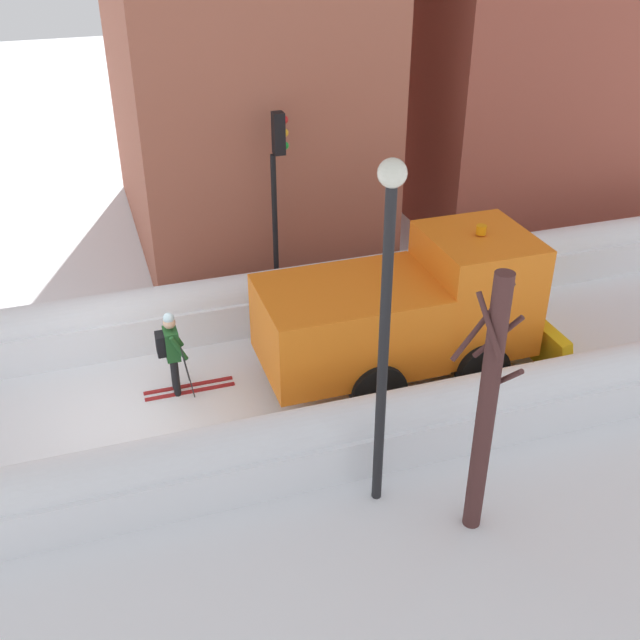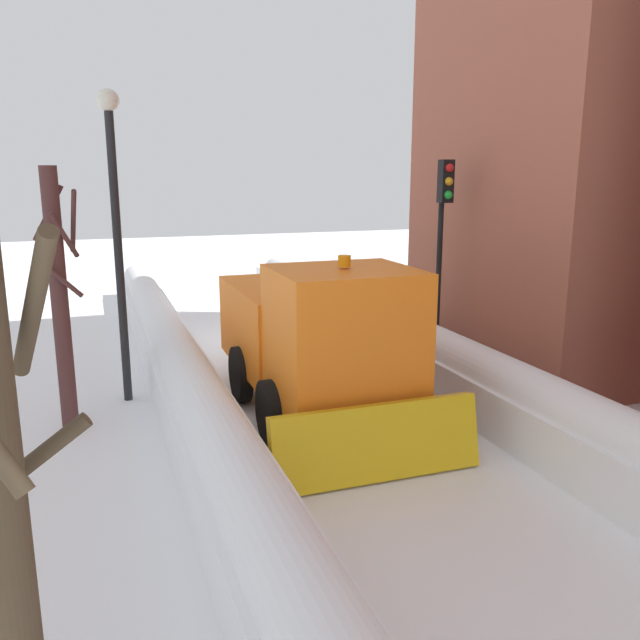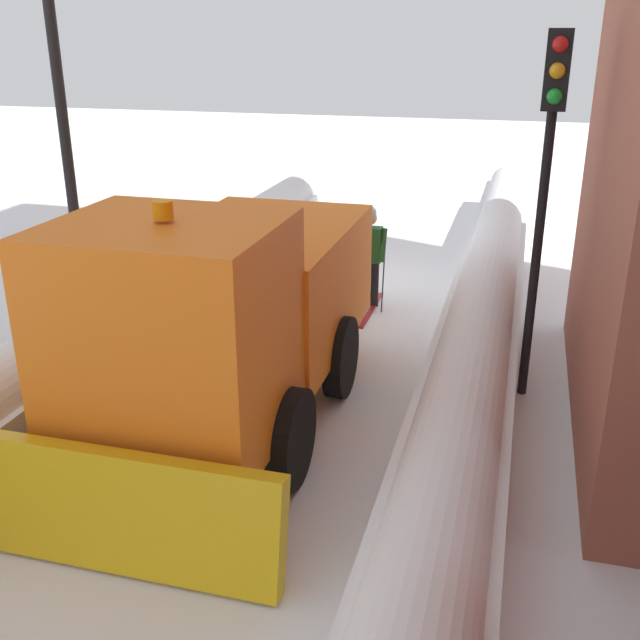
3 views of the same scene
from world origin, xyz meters
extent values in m
plane|color=white|center=(0.00, 10.00, 0.00)|extent=(80.00, 80.00, 0.00)
cube|color=white|center=(-2.55, 10.00, 0.42)|extent=(1.10, 36.00, 0.83)
cylinder|color=white|center=(-2.55, 10.00, 0.83)|extent=(0.90, 34.20, 0.90)
cube|color=orange|center=(0.32, 4.35, 1.40)|extent=(2.30, 3.40, 1.60)
cube|color=orange|center=(0.32, 7.05, 1.75)|extent=(2.20, 2.00, 2.30)
cube|color=black|center=(0.32, 8.01, 2.26)|extent=(1.85, 0.06, 1.01)
cube|color=gold|center=(0.32, 8.40, 0.55)|extent=(3.20, 0.46, 1.13)
cylinder|color=orange|center=(0.32, 7.05, 3.02)|extent=(0.20, 0.20, 0.18)
cylinder|color=black|center=(-0.83, 6.75, 0.55)|extent=(0.25, 1.10, 1.10)
cylinder|color=black|center=(1.47, 6.75, 0.55)|extent=(0.25, 1.10, 1.10)
cylinder|color=black|center=(-0.83, 4.55, 0.55)|extent=(0.25, 1.10, 1.10)
cylinder|color=black|center=(1.47, 4.55, 0.55)|extent=(0.25, 1.10, 1.10)
cylinder|color=black|center=(-0.58, 1.01, 0.41)|extent=(0.14, 0.14, 0.82)
cylinder|color=black|center=(-0.36, 1.01, 0.41)|extent=(0.14, 0.14, 0.82)
cube|color=#1E5123|center=(-0.47, 1.01, 1.13)|extent=(0.42, 0.26, 0.62)
cube|color=black|center=(-0.47, 0.80, 1.16)|extent=(0.32, 0.16, 0.44)
sphere|color=tan|center=(-0.47, 1.01, 1.60)|extent=(0.24, 0.24, 0.24)
sphere|color=silver|center=(-0.47, 1.01, 1.70)|extent=(0.22, 0.22, 0.22)
cylinder|color=#1E5123|center=(-0.73, 1.11, 1.16)|extent=(0.09, 0.33, 0.56)
cylinder|color=#1E5123|center=(-0.21, 1.11, 1.16)|extent=(0.09, 0.33, 0.56)
cube|color=maroon|center=(-0.58, 1.26, 0.01)|extent=(0.09, 1.80, 0.03)
cube|color=maroon|center=(-0.36, 1.26, 0.01)|extent=(0.09, 1.80, 0.03)
cylinder|color=#262628|center=(-0.77, 1.23, 0.60)|extent=(0.02, 0.19, 1.19)
cylinder|color=#262628|center=(-0.17, 1.23, 0.60)|extent=(0.02, 0.19, 1.19)
cylinder|color=black|center=(-3.21, 3.86, 1.87)|extent=(0.12, 0.12, 3.74)
cube|color=black|center=(-3.21, 4.00, 4.19)|extent=(0.28, 0.24, 0.90)
sphere|color=red|center=(-3.21, 4.13, 4.47)|extent=(0.18, 0.18, 0.18)
sphere|color=gold|center=(-3.21, 4.13, 4.19)|extent=(0.18, 0.18, 0.18)
sphere|color=green|center=(-3.21, 4.13, 3.91)|extent=(0.18, 0.18, 0.18)
cylinder|color=black|center=(3.54, 3.70, 2.72)|extent=(0.16, 0.16, 5.44)
sphere|color=silver|center=(3.54, 3.70, 5.62)|extent=(0.40, 0.40, 0.40)
cylinder|color=#492A28|center=(4.58, 4.92, 2.24)|extent=(0.28, 0.28, 4.48)
cylinder|color=#492A28|center=(4.64, 4.75, 3.72)|extent=(0.54, 0.26, 0.92)
cylinder|color=#492A28|center=(4.42, 5.05, 3.38)|extent=(0.43, 0.54, 0.82)
cylinder|color=#492A28|center=(4.26, 4.87, 3.57)|extent=(0.20, 0.96, 1.10)
cylinder|color=#492A28|center=(4.55, 5.15, 2.72)|extent=(0.74, 0.16, 0.76)
camera|label=1|loc=(12.33, -0.17, 9.03)|focal=43.14mm
camera|label=2|loc=(4.03, 16.35, 4.35)|focal=36.31mm
camera|label=3|loc=(-2.97, 13.36, 4.61)|focal=41.79mm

